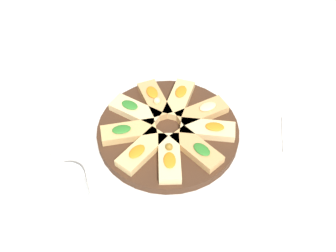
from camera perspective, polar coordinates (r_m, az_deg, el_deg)
name	(u,v)px	position (r m, az deg, el deg)	size (l,w,h in m)	color
ground_plane	(168,134)	(0.96, 0.00, -1.21)	(3.00, 3.00, 0.00)	silver
serving_board	(168,132)	(0.95, 0.00, -0.80)	(0.34, 0.34, 0.02)	#422819
focaccia_slice_0	(202,112)	(0.97, 4.97, 2.03)	(0.13, 0.12, 0.03)	tan
focaccia_slice_1	(179,99)	(1.00, 1.64, 3.96)	(0.13, 0.06, 0.03)	#DBB775
focaccia_slice_2	(154,100)	(1.00, -1.99, 3.86)	(0.13, 0.13, 0.03)	tan
focaccia_slice_3	(135,111)	(0.97, -4.80, 2.23)	(0.06, 0.13, 0.03)	#E5C689
focaccia_slice_4	(128,132)	(0.93, -5.78, -0.84)	(0.11, 0.13, 0.03)	tan
focaccia_slice_5	(142,151)	(0.89, -3.84, -3.57)	(0.14, 0.08, 0.03)	#DBB775
focaccia_slice_6	(169,158)	(0.88, 0.20, -4.60)	(0.14, 0.10, 0.03)	#E5C689
focaccia_slice_7	(197,149)	(0.89, 4.18, -3.32)	(0.09, 0.14, 0.03)	tan
focaccia_slice_8	(208,129)	(0.93, 5.82, -0.51)	(0.08, 0.14, 0.03)	#E5C689
plate_left	(4,154)	(0.99, -22.69, -3.75)	(0.21, 0.21, 0.02)	white
plate_right	(81,60)	(1.18, -12.56, 9.33)	(0.22, 0.22, 0.02)	white
water_glass	(69,190)	(0.84, -14.12, -9.00)	(0.08, 0.08, 0.09)	silver
napkin_stack	(303,136)	(1.01, 18.94, -1.41)	(0.11, 0.10, 0.01)	white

